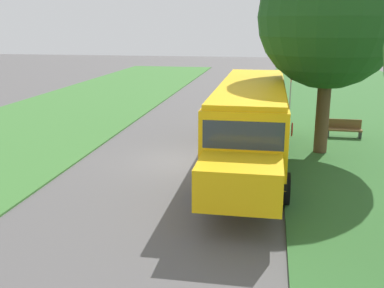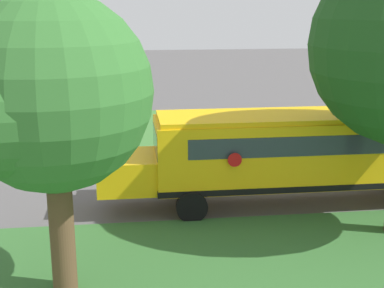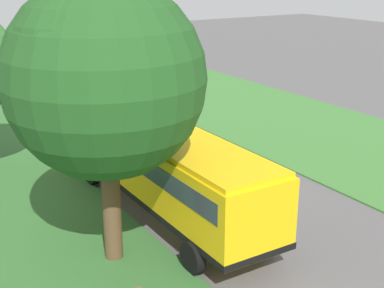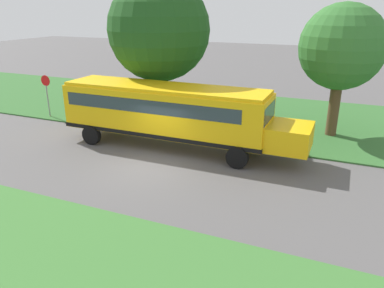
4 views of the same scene
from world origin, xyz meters
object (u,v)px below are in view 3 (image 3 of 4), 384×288
object	(u,v)px
school_bus	(164,163)
car_tan_nearest	(114,86)
oak_tree_beside_bus	(100,75)
car_white_middle	(84,73)

from	to	relation	value
school_bus	car_tan_nearest	xyz separation A→B (m)	(5.54, 16.97, -1.05)
school_bus	oak_tree_beside_bus	bearing A→B (deg)	-145.85
school_bus	car_white_middle	distance (m)	23.21
school_bus	car_tan_nearest	bearing A→B (deg)	71.92
school_bus	car_white_middle	xyz separation A→B (m)	(5.54, 22.51, -1.05)
school_bus	car_tan_nearest	distance (m)	17.89
car_white_middle	oak_tree_beside_bus	distance (m)	26.47
school_bus	car_tan_nearest	size ratio (longest dim) A/B	2.82
school_bus	car_white_middle	bearing A→B (deg)	76.17
school_bus	oak_tree_beside_bus	distance (m)	5.29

